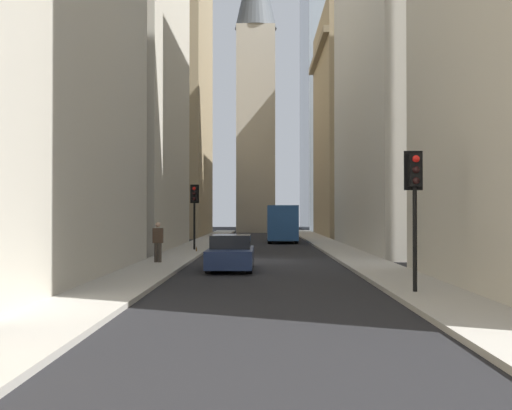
{
  "coord_description": "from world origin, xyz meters",
  "views": [
    {
      "loc": [
        -29.13,
        0.14,
        2.33
      ],
      "look_at": [
        17.87,
        0.6,
        2.89
      ],
      "focal_mm": 42.64,
      "sensor_mm": 36.0,
      "label": 1
    }
  ],
  "objects_px": {
    "traffic_light_midblock": "(194,202)",
    "pedestrian": "(158,240)",
    "delivery_truck": "(282,223)",
    "sedan_navy": "(231,254)",
    "traffic_light_foreground": "(415,188)",
    "discarded_bottle": "(196,249)"
  },
  "relations": [
    {
      "from": "sedan_navy",
      "to": "pedestrian",
      "type": "height_order",
      "value": "pedestrian"
    },
    {
      "from": "delivery_truck",
      "to": "discarded_bottle",
      "type": "bearing_deg",
      "value": 158.44
    },
    {
      "from": "delivery_truck",
      "to": "traffic_light_midblock",
      "type": "xyz_separation_m",
      "value": [
        -11.45,
        5.52,
        1.49
      ]
    },
    {
      "from": "delivery_truck",
      "to": "pedestrian",
      "type": "xyz_separation_m",
      "value": [
        -20.55,
        6.1,
        -0.36
      ]
    },
    {
      "from": "traffic_light_midblock",
      "to": "pedestrian",
      "type": "relative_size",
      "value": 2.18
    },
    {
      "from": "discarded_bottle",
      "to": "sedan_navy",
      "type": "bearing_deg",
      "value": -165.72
    },
    {
      "from": "delivery_truck",
      "to": "sedan_navy",
      "type": "distance_m",
      "value": 22.85
    },
    {
      "from": "traffic_light_foreground",
      "to": "pedestrian",
      "type": "relative_size",
      "value": 2.22
    },
    {
      "from": "delivery_truck",
      "to": "traffic_light_midblock",
      "type": "distance_m",
      "value": 12.8
    },
    {
      "from": "pedestrian",
      "to": "discarded_bottle",
      "type": "xyz_separation_m",
      "value": [
        7.36,
        -0.89,
        -0.85
      ]
    },
    {
      "from": "delivery_truck",
      "to": "traffic_light_foreground",
      "type": "distance_m",
      "value": 30.45
    },
    {
      "from": "traffic_light_midblock",
      "to": "pedestrian",
      "type": "distance_m",
      "value": 9.31
    },
    {
      "from": "traffic_light_midblock",
      "to": "discarded_bottle",
      "type": "height_order",
      "value": "traffic_light_midblock"
    },
    {
      "from": "discarded_bottle",
      "to": "traffic_light_foreground",
      "type": "bearing_deg",
      "value": -155.21
    },
    {
      "from": "delivery_truck",
      "to": "sedan_navy",
      "type": "xyz_separation_m",
      "value": [
        -22.66,
        2.8,
        -0.8
      ]
    },
    {
      "from": "traffic_light_foreground",
      "to": "traffic_light_midblock",
      "type": "xyz_separation_m",
      "value": [
        18.85,
        8.21,
        -0.06
      ]
    },
    {
      "from": "delivery_truck",
      "to": "traffic_light_foreground",
      "type": "xyz_separation_m",
      "value": [
        -30.3,
        -2.69,
        1.55
      ]
    },
    {
      "from": "sedan_navy",
      "to": "pedestrian",
      "type": "distance_m",
      "value": 3.94
    },
    {
      "from": "traffic_light_midblock",
      "to": "discarded_bottle",
      "type": "xyz_separation_m",
      "value": [
        -1.74,
        -0.31,
        -2.7
      ]
    },
    {
      "from": "delivery_truck",
      "to": "sedan_navy",
      "type": "height_order",
      "value": "delivery_truck"
    },
    {
      "from": "traffic_light_foreground",
      "to": "discarded_bottle",
      "type": "distance_m",
      "value": 19.04
    },
    {
      "from": "traffic_light_midblock",
      "to": "delivery_truck",
      "type": "bearing_deg",
      "value": -25.75
    }
  ]
}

